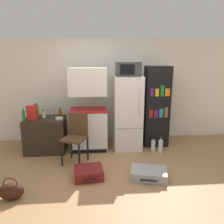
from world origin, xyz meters
The scene contains 21 objects.
ground_plane centered at (0.00, 0.00, 0.00)m, with size 24.00×24.00×0.00m, color #A3754C.
wall_back centered at (0.20, 2.00, 1.21)m, with size 6.40×0.10×2.41m.
side_table centered at (-1.36, 1.28, 0.36)m, with size 0.83×0.65×0.72m.
kitchen_hutch centered at (-0.43, 1.32, 0.81)m, with size 0.80×0.57×1.78m.
refrigerator centered at (0.41, 1.30, 0.80)m, with size 0.60×0.62×1.60m.
microwave centered at (0.41, 1.30, 1.74)m, with size 0.50×0.39×0.30m.
bookshelf centered at (1.09, 1.42, 0.90)m, with size 0.54×0.38×1.81m.
bottle_olive_oil centered at (-1.52, 1.34, 0.86)m, with size 0.08×0.08×0.31m.
bottle_ketchup_red centered at (-1.71, 1.50, 0.80)m, with size 0.08×0.08×0.19m.
bottle_wine_dark centered at (-1.62, 1.52, 0.83)m, with size 0.06×0.06×0.26m.
bottle_milk_white centered at (-1.39, 1.35, 0.79)m, with size 0.08×0.08×0.16m.
bottle_amber_beer centered at (-1.06, 1.48, 0.80)m, with size 0.07×0.07×0.18m.
bottle_green_tall centered at (-1.72, 1.07, 0.84)m, with size 0.06×0.06×0.26m.
bowl centered at (-1.04, 1.18, 0.74)m, with size 0.15×0.15×0.04m.
cereal_box centered at (-1.59, 1.18, 0.87)m, with size 0.19×0.07×0.30m.
chair centered at (-0.66, 0.70, 0.57)m, with size 0.53×0.53×0.95m.
suitcase_large_flat centered at (-0.42, 0.08, 0.08)m, with size 0.51×0.48×0.17m.
suitcase_small_flat centered at (0.58, -0.03, 0.08)m, with size 0.67×0.53×0.15m.
handbag centered at (-1.51, -0.42, 0.12)m, with size 0.36×0.20×0.33m.
water_bottle_front centered at (1.09, 0.98, 0.14)m, with size 0.09×0.09×0.34m.
water_bottle_middle centered at (0.95, 1.06, 0.13)m, with size 0.09×0.09×0.30m.
Camera 1 is at (-0.30, -3.28, 1.96)m, focal length 35.00 mm.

